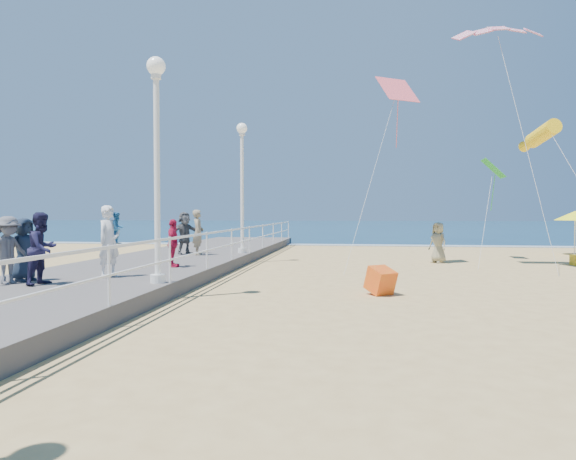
# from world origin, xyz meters

# --- Properties ---
(ground) EXTENTS (160.00, 160.00, 0.00)m
(ground) POSITION_xyz_m (0.00, 0.00, 0.00)
(ground) COLOR tan
(ground) RESTS_ON ground
(ocean) EXTENTS (160.00, 90.00, 0.05)m
(ocean) POSITION_xyz_m (0.00, 65.00, 0.01)
(ocean) COLOR #0C304D
(ocean) RESTS_ON ground
(surf_line) EXTENTS (160.00, 1.20, 0.04)m
(surf_line) POSITION_xyz_m (0.00, 20.50, 0.03)
(surf_line) COLOR white
(surf_line) RESTS_ON ground
(boardwalk) EXTENTS (5.00, 44.00, 0.40)m
(boardwalk) POSITION_xyz_m (-7.50, 0.00, 0.20)
(boardwalk) COLOR #65605C
(boardwalk) RESTS_ON ground
(railing) EXTENTS (0.05, 42.00, 0.55)m
(railing) POSITION_xyz_m (-5.05, 0.00, 1.25)
(railing) COLOR white
(railing) RESTS_ON boardwalk
(lamp_post_mid) EXTENTS (0.44, 0.44, 5.32)m
(lamp_post_mid) POSITION_xyz_m (-5.35, 0.00, 3.66)
(lamp_post_mid) COLOR white
(lamp_post_mid) RESTS_ON boardwalk
(lamp_post_far) EXTENTS (0.44, 0.44, 5.32)m
(lamp_post_far) POSITION_xyz_m (-5.35, 9.00, 3.66)
(lamp_post_far) COLOR white
(lamp_post_far) RESTS_ON boardwalk
(woman_holding_toddler) EXTENTS (0.64, 0.78, 1.85)m
(woman_holding_toddler) POSITION_xyz_m (-6.99, 0.83, 1.33)
(woman_holding_toddler) COLOR silver
(woman_holding_toddler) RESTS_ON boardwalk
(toddler_held) EXTENTS (0.43, 0.49, 0.83)m
(toddler_held) POSITION_xyz_m (-6.84, 0.98, 1.67)
(toddler_held) COLOR teal
(toddler_held) RESTS_ON boardwalk
(spectator_2) EXTENTS (0.92, 1.17, 1.59)m
(spectator_2) POSITION_xyz_m (-8.74, -0.64, 1.19)
(spectator_2) COLOR #59595E
(spectator_2) RESTS_ON boardwalk
(spectator_3) EXTENTS (0.52, 0.91, 1.47)m
(spectator_3) POSITION_xyz_m (-6.24, 3.40, 1.13)
(spectator_3) COLOR #BB173E
(spectator_3) RESTS_ON boardwalk
(spectator_4) EXTENTS (0.71, 0.87, 1.54)m
(spectator_4) POSITION_xyz_m (-8.70, -0.13, 1.17)
(spectator_4) COLOR #182436
(spectator_4) RESTS_ON boardwalk
(spectator_5) EXTENTS (1.31, 1.58, 1.70)m
(spectator_5) POSITION_xyz_m (-7.54, 8.22, 1.25)
(spectator_5) COLOR #515255
(spectator_5) RESTS_ON boardwalk
(spectator_6) EXTENTS (0.57, 0.73, 1.77)m
(spectator_6) POSITION_xyz_m (-6.84, 7.79, 1.29)
(spectator_6) COLOR gray
(spectator_6) RESTS_ON boardwalk
(spectator_7) EXTENTS (0.74, 0.89, 1.68)m
(spectator_7) POSITION_xyz_m (-7.87, -0.65, 1.24)
(spectator_7) COLOR #1C1A39
(spectator_7) RESTS_ON boardwalk
(beach_walker_c) EXTENTS (0.94, 0.96, 1.67)m
(beach_walker_c) POSITION_xyz_m (2.62, 9.99, 0.83)
(beach_walker_c) COLOR gray
(beach_walker_c) RESTS_ON ground
(box_kite) EXTENTS (0.87, 0.90, 0.74)m
(box_kite) POSITION_xyz_m (-0.07, 1.39, 0.30)
(box_kite) COLOR red
(box_kite) RESTS_ON ground
(beach_umbrella) EXTENTS (1.90, 1.90, 2.14)m
(beach_umbrella) POSITION_xyz_m (9.76, 14.77, 1.91)
(beach_umbrella) COLOR white
(beach_umbrella) RESTS_ON ground
(kite_parafoil) EXTENTS (3.19, 0.94, 0.65)m
(kite_parafoil) POSITION_xyz_m (4.46, 8.42, 8.86)
(kite_parafoil) COLOR #E11A4E
(kite_windsock) EXTENTS (1.01, 2.69, 1.08)m
(kite_windsock) POSITION_xyz_m (5.98, 8.10, 4.91)
(kite_windsock) COLOR yellow
(kite_diamond_pink) EXTENTS (1.74, 1.59, 1.08)m
(kite_diamond_pink) POSITION_xyz_m (0.86, 8.92, 6.86)
(kite_diamond_pink) COLOR #FB5C68
(kite_diamond_green) EXTENTS (0.95, 1.25, 0.84)m
(kite_diamond_green) POSITION_xyz_m (5.25, 12.00, 4.00)
(kite_diamond_green) COLOR green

